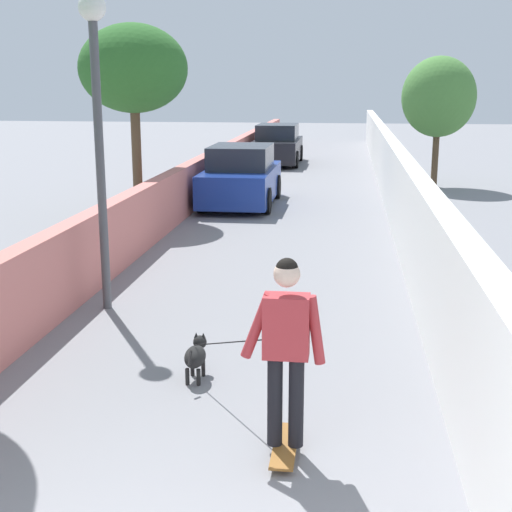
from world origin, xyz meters
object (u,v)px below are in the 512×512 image
tree_right_far (439,97)px  skateboard (285,446)px  person_skateboarder (286,338)px  lamp_post (97,98)px  car_far (277,146)px  tree_left_near (133,69)px  car_near (241,178)px  dog (196,355)px

tree_right_far → skateboard: tree_right_far is taller
skateboard → person_skateboarder: person_skateboarder is taller
lamp_post → car_far: bearing=-1.9°
lamp_post → person_skateboarder: lamp_post is taller
tree_left_near → skateboard: bearing=-157.5°
skateboard → car_near: 12.80m
person_skateboarder → dog: (1.45, 1.08, -0.77)m
tree_left_near → skateboard: 12.01m
person_skateboarder → car_near: (12.58, 2.25, -0.33)m
car_near → dog: bearing=-174.0°
tree_left_near → lamp_post: 7.12m
skateboard → car_near: size_ratio=0.20×
car_far → tree_left_near: bearing=169.3°
tree_left_near → dog: 10.29m
skateboard → person_skateboarder: 0.98m
tree_right_far → car_far: bearing=44.0°
tree_left_near → skateboard: size_ratio=5.51×
tree_left_near → person_skateboarder: (-10.66, -4.42, -2.35)m
lamp_post → person_skateboarder: 5.05m
dog → car_near: car_near is taller
tree_left_near → person_skateboarder: tree_left_near is taller
lamp_post → person_skateboarder: (-3.74, -2.85, -1.85)m
person_skateboarder → tree_left_near: bearing=22.5°
dog → car_far: (20.78, 1.17, 0.44)m
lamp_post → dog: (-2.29, -1.77, -2.62)m
tree_left_near → tree_right_far: size_ratio=1.14×
tree_right_far → car_near: size_ratio=0.99×
person_skateboarder → car_far: 22.34m
tree_left_near → car_near: 3.95m
car_far → skateboard: bearing=-174.2°
tree_right_far → skateboard: 17.15m
skateboard → car_far: bearing=5.8°
tree_left_near → dog: size_ratio=2.52×
car_near → lamp_post: bearing=176.1°
lamp_post → car_near: 9.13m
dog → tree_left_near: bearing=19.9°
tree_left_near → car_far: 12.06m
skateboard → lamp_post: bearing=37.3°
dog → car_near: 11.21m
skateboard → car_far: car_far is taller
tree_right_far → dog: 15.97m
tree_right_far → lamp_post: size_ratio=0.92×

